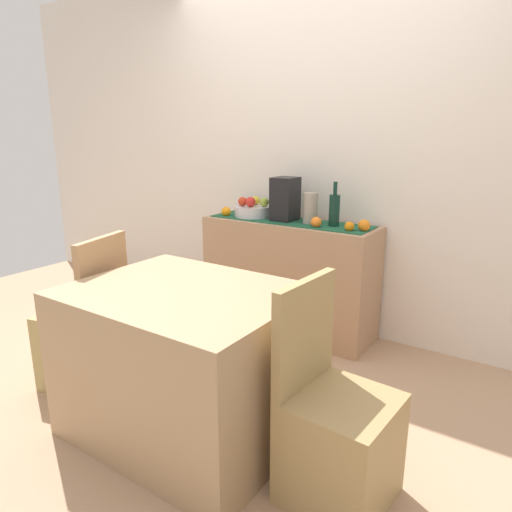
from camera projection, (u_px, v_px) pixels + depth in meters
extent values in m
cube|color=tan|center=(223.00, 386.00, 2.74)|extent=(6.40, 6.40, 0.02)
cube|color=silver|center=(320.00, 147.00, 3.34)|extent=(6.40, 0.06, 2.70)
cube|color=tan|center=(288.00, 277.00, 3.42)|extent=(1.28, 0.42, 0.83)
cube|color=#1A5236|center=(289.00, 221.00, 3.31)|extent=(1.21, 0.32, 0.01)
cylinder|color=silver|center=(253.00, 211.00, 3.47)|extent=(0.28, 0.28, 0.08)
sphere|color=red|center=(251.00, 202.00, 3.41)|extent=(0.07, 0.07, 0.07)
sphere|color=gold|center=(256.00, 200.00, 3.51)|extent=(0.06, 0.06, 0.06)
sphere|color=#8FAA37|center=(264.00, 202.00, 3.41)|extent=(0.07, 0.07, 0.07)
sphere|color=red|center=(243.00, 201.00, 3.45)|extent=(0.07, 0.07, 0.07)
cylinder|color=#102E23|center=(334.00, 211.00, 3.10)|extent=(0.07, 0.07, 0.22)
cylinder|color=#102E23|center=(335.00, 188.00, 3.06)|extent=(0.03, 0.03, 0.09)
cube|color=black|center=(285.00, 199.00, 3.29)|extent=(0.16, 0.18, 0.31)
cylinder|color=#9E9384|center=(310.00, 208.00, 3.19)|extent=(0.10, 0.10, 0.22)
sphere|color=orange|center=(226.00, 212.00, 3.51)|extent=(0.07, 0.07, 0.07)
sphere|color=orange|center=(316.00, 222.00, 3.09)|extent=(0.07, 0.07, 0.07)
sphere|color=orange|center=(349.00, 226.00, 2.97)|extent=(0.06, 0.06, 0.06)
sphere|color=orange|center=(364.00, 226.00, 2.97)|extent=(0.08, 0.08, 0.08)
cube|color=tan|center=(186.00, 361.00, 2.25)|extent=(1.07, 0.84, 0.74)
cube|color=tan|center=(84.00, 347.00, 2.73)|extent=(0.49, 0.49, 0.45)
cube|color=tan|center=(103.00, 277.00, 2.55)|extent=(0.14, 0.40, 0.45)
cube|color=#A68855|center=(340.00, 449.00, 1.85)|extent=(0.43, 0.43, 0.45)
cube|color=#A28653|center=(305.00, 333.00, 1.84)|extent=(0.07, 0.40, 0.45)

